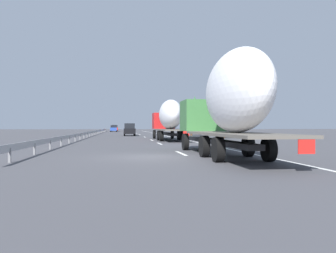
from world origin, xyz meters
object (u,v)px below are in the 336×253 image
truck_trailing (228,101)px  car_red_compact (115,128)px  car_blue_sedan (114,128)px  road_sign (172,122)px  car_black_suv (129,130)px  truck_lead (169,118)px

truck_trailing → car_red_compact: size_ratio=3.33×
car_blue_sedan → road_sign: road_sign is taller
car_blue_sedan → car_red_compact: bearing=-0.7°
truck_trailing → car_blue_sedan: 80.17m
car_red_compact → car_blue_sedan: bearing=179.3°
truck_trailing → car_black_suv: (39.01, 3.78, -1.72)m
truck_lead → car_blue_sedan: bearing=6.9°
car_red_compact → car_black_suv: 51.52m
car_red_compact → truck_trailing: bearing=-175.6°
car_blue_sedan → car_black_suv: (-40.83, -3.34, 0.06)m
truck_trailing → car_blue_sedan: (79.84, 7.12, -1.78)m
truck_trailing → car_blue_sedan: size_ratio=3.24×
road_sign → car_black_suv: bearing=95.8°
car_black_suv → car_red_compact: bearing=3.6°
truck_trailing → car_red_compact: 90.72m
truck_lead → car_red_compact: (69.52, 7.00, -1.47)m
truck_trailing → truck_lead: bearing=-0.0°
car_red_compact → car_black_suv: (-51.42, -3.22, 0.01)m
truck_trailing → road_sign: truck_trailing is taller
car_blue_sedan → road_sign: size_ratio=1.39×
car_blue_sedan → car_red_compact: 10.59m
truck_lead → car_black_suv: bearing=11.8°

